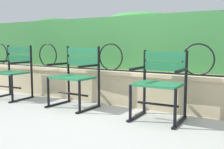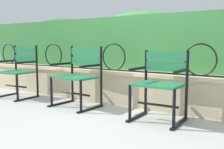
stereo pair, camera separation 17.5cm
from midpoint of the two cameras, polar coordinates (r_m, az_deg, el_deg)
name	(u,v)px [view 1 (the left image)]	position (r m, az deg, el deg)	size (l,w,h in m)	color
ground_plane	(107,121)	(3.22, -2.71, -10.01)	(60.00, 60.00, 0.00)	#ADADA8
stone_wall	(139,89)	(3.94, 4.64, -3.05)	(7.63, 0.41, 0.51)	#C6B289
iron_arch_fence	(115,60)	(4.00, -0.50, 3.24)	(7.09, 0.02, 0.42)	black
hedge_row	(154,41)	(4.32, 7.98, 7.20)	(7.48, 0.64, 0.97)	#387A3D
park_chair_leftmost	(13,71)	(4.82, -21.64, 0.79)	(0.60, 0.55, 0.90)	#237547
park_chair_centre_left	(76,75)	(3.91, -9.10, -0.04)	(0.67, 0.56, 0.89)	#237547
park_chair_centre_right	(160,82)	(3.24, 8.82, -1.64)	(0.59, 0.53, 0.84)	#237547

